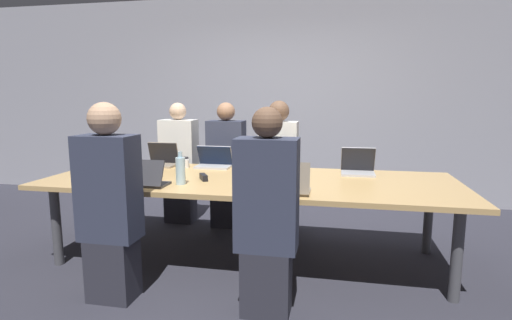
{
  "coord_description": "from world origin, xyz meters",
  "views": [
    {
      "loc": [
        0.74,
        -3.34,
        1.44
      ],
      "look_at": [
        0.04,
        0.1,
        0.88
      ],
      "focal_mm": 28.0,
      "sensor_mm": 36.0,
      "label": 1
    }
  ],
  "objects_px": {
    "laptop_far_left": "(162,159)",
    "cup_far_center": "(249,164)",
    "laptop_far_midleft": "(214,161)",
    "laptop_near_left": "(144,179)",
    "person_near_midright": "(267,217)",
    "cup_far_midleft": "(186,163)",
    "person_far_midleft": "(227,167)",
    "person_far_center": "(278,168)",
    "laptop_near_midright": "(288,185)",
    "cup_far_left": "(185,162)",
    "laptop_far_right": "(358,166)",
    "bottle_near_left": "(181,170)",
    "laptop_far_center": "(277,163)",
    "person_near_left": "(110,206)",
    "person_far_left": "(179,165)",
    "stapler": "(204,177)"
  },
  "relations": [
    {
      "from": "laptop_far_midleft",
      "to": "cup_far_left",
      "type": "relative_size",
      "value": 3.43
    },
    {
      "from": "laptop_far_center",
      "to": "cup_far_left",
      "type": "bearing_deg",
      "value": -177.62
    },
    {
      "from": "person_near_left",
      "to": "stapler",
      "type": "relative_size",
      "value": 9.3
    },
    {
      "from": "cup_far_center",
      "to": "person_near_left",
      "type": "bearing_deg",
      "value": -117.99
    },
    {
      "from": "laptop_far_center",
      "to": "laptop_near_left",
      "type": "bearing_deg",
      "value": -134.54
    },
    {
      "from": "person_far_midleft",
      "to": "cup_far_center",
      "type": "xyz_separation_m",
      "value": [
        0.35,
        -0.42,
        0.12
      ]
    },
    {
      "from": "bottle_near_left",
      "to": "person_far_center",
      "type": "distance_m",
      "value": 1.33
    },
    {
      "from": "laptop_near_midright",
      "to": "cup_far_left",
      "type": "bearing_deg",
      "value": -38.37
    },
    {
      "from": "bottle_near_left",
      "to": "laptop_far_left",
      "type": "distance_m",
      "value": 0.96
    },
    {
      "from": "person_far_center",
      "to": "laptop_far_midleft",
      "type": "bearing_deg",
      "value": -150.61
    },
    {
      "from": "laptop_far_right",
      "to": "laptop_near_left",
      "type": "bearing_deg",
      "value": -152.67
    },
    {
      "from": "person_near_midright",
      "to": "stapler",
      "type": "height_order",
      "value": "person_near_midright"
    },
    {
      "from": "stapler",
      "to": "laptop_far_center",
      "type": "bearing_deg",
      "value": 17.81
    },
    {
      "from": "person_near_left",
      "to": "laptop_far_left",
      "type": "height_order",
      "value": "person_near_left"
    },
    {
      "from": "laptop_far_right",
      "to": "laptop_near_midright",
      "type": "bearing_deg",
      "value": -121.02
    },
    {
      "from": "cup_far_center",
      "to": "bottle_near_left",
      "type": "bearing_deg",
      "value": -117.75
    },
    {
      "from": "cup_far_midleft",
      "to": "laptop_far_left",
      "type": "distance_m",
      "value": 0.29
    },
    {
      "from": "laptop_far_right",
      "to": "laptop_far_center",
      "type": "height_order",
      "value": "laptop_far_right"
    },
    {
      "from": "laptop_far_center",
      "to": "laptop_far_midleft",
      "type": "bearing_deg",
      "value": 179.2
    },
    {
      "from": "laptop_near_midright",
      "to": "laptop_far_right",
      "type": "xyz_separation_m",
      "value": [
        0.54,
        0.9,
        0.0
      ]
    },
    {
      "from": "laptop_near_midright",
      "to": "cup_far_left",
      "type": "relative_size",
      "value": 3.12
    },
    {
      "from": "cup_far_midleft",
      "to": "cup_far_center",
      "type": "distance_m",
      "value": 0.65
    },
    {
      "from": "cup_far_midleft",
      "to": "laptop_far_right",
      "type": "bearing_deg",
      "value": 0.23
    },
    {
      "from": "person_near_left",
      "to": "person_far_left",
      "type": "relative_size",
      "value": 1.02
    },
    {
      "from": "laptop_far_midleft",
      "to": "laptop_near_left",
      "type": "bearing_deg",
      "value": -106.52
    },
    {
      "from": "person_far_midleft",
      "to": "cup_far_midleft",
      "type": "relative_size",
      "value": 16.16
    },
    {
      "from": "laptop_far_midleft",
      "to": "cup_far_center",
      "type": "height_order",
      "value": "laptop_far_midleft"
    },
    {
      "from": "laptop_far_left",
      "to": "cup_far_left",
      "type": "distance_m",
      "value": 0.27
    },
    {
      "from": "person_far_left",
      "to": "cup_far_midleft",
      "type": "bearing_deg",
      "value": -61.36
    },
    {
      "from": "laptop_far_right",
      "to": "person_near_left",
      "type": "distance_m",
      "value": 2.18
    },
    {
      "from": "laptop_far_midleft",
      "to": "person_far_center",
      "type": "height_order",
      "value": "person_far_center"
    },
    {
      "from": "laptop_near_left",
      "to": "person_far_left",
      "type": "distance_m",
      "value": 1.41
    },
    {
      "from": "laptop_near_midright",
      "to": "laptop_far_center",
      "type": "xyz_separation_m",
      "value": [
        -0.23,
        0.96,
        -0.0
      ]
    },
    {
      "from": "person_far_left",
      "to": "person_far_center",
      "type": "bearing_deg",
      "value": -4.27
    },
    {
      "from": "laptop_far_center",
      "to": "stapler",
      "type": "bearing_deg",
      "value": -131.5
    },
    {
      "from": "bottle_near_left",
      "to": "laptop_far_midleft",
      "type": "xyz_separation_m",
      "value": [
        0.03,
        0.81,
        -0.05
      ]
    },
    {
      "from": "laptop_near_midright",
      "to": "person_far_left",
      "type": "distance_m",
      "value": 2.0
    },
    {
      "from": "laptop_near_midright",
      "to": "bottle_near_left",
      "type": "bearing_deg",
      "value": -9.79
    },
    {
      "from": "person_far_midleft",
      "to": "laptop_far_right",
      "type": "bearing_deg",
      "value": -17.82
    },
    {
      "from": "laptop_near_left",
      "to": "cup_far_left",
      "type": "distance_m",
      "value": 0.9
    },
    {
      "from": "laptop_far_right",
      "to": "person_far_center",
      "type": "bearing_deg",
      "value": 152.61
    },
    {
      "from": "person_near_midright",
      "to": "cup_far_midleft",
      "type": "distance_m",
      "value": 1.65
    },
    {
      "from": "bottle_near_left",
      "to": "person_far_midleft",
      "type": "distance_m",
      "value": 1.2
    },
    {
      "from": "person_far_center",
      "to": "cup_far_center",
      "type": "height_order",
      "value": "person_far_center"
    },
    {
      "from": "laptop_near_midright",
      "to": "person_far_midleft",
      "type": "distance_m",
      "value": 1.59
    },
    {
      "from": "laptop_far_left",
      "to": "cup_far_center",
      "type": "xyz_separation_m",
      "value": [
        0.93,
        -0.04,
        -0.02
      ]
    },
    {
      "from": "laptop_near_midright",
      "to": "person_near_left",
      "type": "xyz_separation_m",
      "value": [
        -1.2,
        -0.41,
        -0.12
      ]
    },
    {
      "from": "laptop_far_right",
      "to": "person_far_left",
      "type": "distance_m",
      "value": 2.03
    },
    {
      "from": "person_far_midleft",
      "to": "laptop_near_left",
      "type": "bearing_deg",
      "value": -103.05
    },
    {
      "from": "laptop_near_midright",
      "to": "laptop_near_left",
      "type": "height_order",
      "value": "laptop_near_midright"
    }
  ]
}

